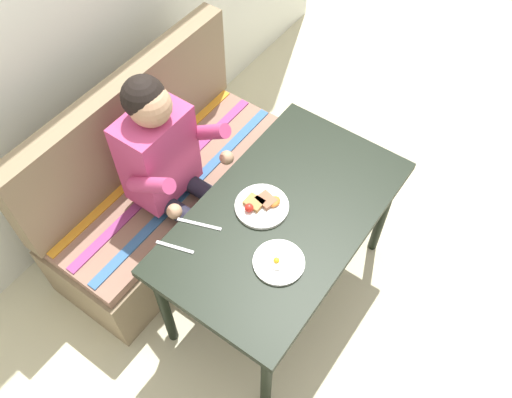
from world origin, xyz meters
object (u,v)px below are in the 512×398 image
Objects in this scene: table at (283,224)px; knife at (199,224)px; fork at (175,247)px; plate_eggs at (279,262)px; plate_breakfast at (262,205)px; person at (170,163)px; couch at (165,188)px.

knife is at bearing 134.26° from table.
fork is at bearing 145.87° from table.
table is at bearing -65.76° from knife.
fork is at bearing 115.69° from plate_eggs.
fork is (-0.38, 0.18, -0.01)m from plate_breakfast.
person is 6.06× the size of knife.
knife is at bearing 144.43° from plate_breakfast.
person is 5.05× the size of plate_breakfast.
couch is at bearing 42.44° from knife.
couch is at bearing 76.17° from plate_eggs.
person reaches higher than plate_eggs.
plate_eggs is at bearing -130.79° from plate_breakfast.
couch reaches higher than plate_breakfast.
person is at bearing 97.69° from table.
fork is (-0.19, 0.40, -0.01)m from plate_eggs.
table is 5.57× the size of plate_eggs.
couch is 5.99× the size of plate_breakfast.
plate_eggs is (-0.22, -0.88, 0.41)m from couch.
couch is at bearing 32.68° from fork.
table is 0.26m from plate_eggs.
table is 0.38m from knife.
plate_eggs reaches higher than knife.
person is (-0.08, 0.59, 0.09)m from table.
plate_eggs is at bearing -103.83° from couch.
plate_breakfast is 1.12× the size of plate_eggs.
table is 4.99× the size of plate_breakfast.
plate_breakfast is at bearing -42.17° from fork.
fork and knife have the same top height.
person reaches higher than table.
plate_breakfast is at bearing -83.91° from person.
couch is at bearing 87.64° from plate_breakfast.
plate_eggs is at bearing -151.10° from table.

